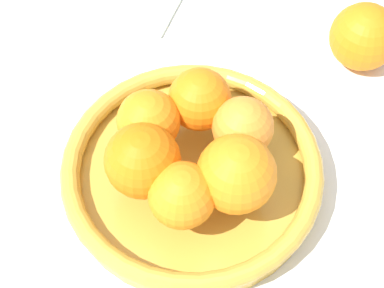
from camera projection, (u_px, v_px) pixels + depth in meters
ground_plane at (192, 182)px, 0.70m from camera, size 4.00×4.00×0.00m
fruit_bowl at (192, 172)px, 0.69m from camera, size 0.28×0.28×0.04m
orange_pile at (192, 149)px, 0.64m from camera, size 0.18×0.17×0.08m
stray_orange at (364, 37)px, 0.77m from camera, size 0.08×0.08×0.08m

